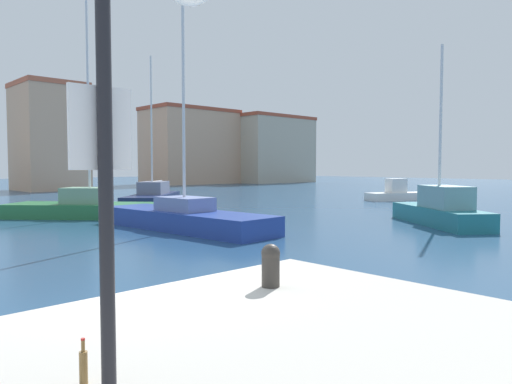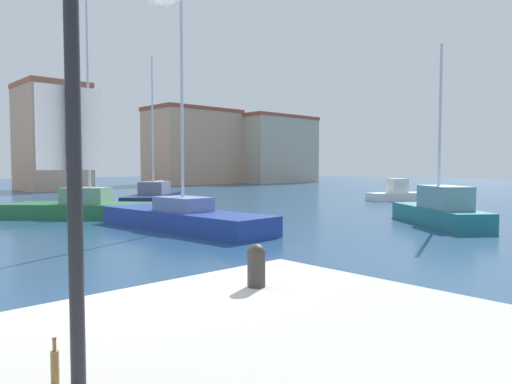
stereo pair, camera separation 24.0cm
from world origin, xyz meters
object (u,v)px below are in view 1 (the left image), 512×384
object	(u,v)px
sailboat_green_behind_lamppost	(90,207)
sailboat_teal_far_left	(441,210)
sailboat_navy_inner_mooring	(153,194)
mooring_bollard	(271,264)
motorboat_white_center_channel	(397,194)
bottle	(83,366)
sailboat_blue_near_pier	(184,217)

from	to	relation	value
sailboat_green_behind_lamppost	sailboat_teal_far_left	distance (m)	17.03
sailboat_navy_inner_mooring	mooring_bollard	bearing A→B (deg)	-118.42
sailboat_green_behind_lamppost	motorboat_white_center_channel	size ratio (longest dim) A/B	2.09
bottle	sailboat_navy_inner_mooring	xyz separation A→B (m)	(17.16, 27.29, -0.65)
bottle	motorboat_white_center_channel	world-z (taller)	motorboat_white_center_channel
sailboat_green_behind_lamppost	sailboat_blue_near_pier	distance (m)	7.27
bottle	mooring_bollard	bearing A→B (deg)	19.40
sailboat_navy_inner_mooring	bottle	bearing A→B (deg)	-122.16
bottle	motorboat_white_center_channel	xyz separation A→B (m)	(31.55, 15.76, -0.70)
sailboat_teal_far_left	sailboat_navy_inner_mooring	distance (m)	20.95
mooring_bollard	sailboat_blue_near_pier	bearing A→B (deg)	59.59
mooring_bollard	sailboat_teal_far_left	size ratio (longest dim) A/B	0.07
mooring_bollard	sailboat_teal_far_left	xyz separation A→B (m)	(16.15, 5.39, -0.68)
sailboat_green_behind_lamppost	sailboat_blue_near_pier	size ratio (longest dim) A/B	0.80
sailboat_green_behind_lamppost	sailboat_navy_inner_mooring	world-z (taller)	sailboat_green_behind_lamppost
bottle	sailboat_navy_inner_mooring	bearing A→B (deg)	57.84
bottle	sailboat_green_behind_lamppost	xyz separation A→B (m)	(9.21, 20.29, -0.67)
sailboat_green_behind_lamppost	sailboat_blue_near_pier	xyz separation A→B (m)	(0.81, -7.22, 0.01)
mooring_bollard	sailboat_navy_inner_mooring	world-z (taller)	sailboat_navy_inner_mooring
sailboat_green_behind_lamppost	motorboat_white_center_channel	bearing A→B (deg)	-11.47
sailboat_teal_far_left	bottle	bearing A→B (deg)	-161.40
bottle	sailboat_navy_inner_mooring	size ratio (longest dim) A/B	0.03
sailboat_navy_inner_mooring	motorboat_white_center_channel	distance (m)	18.44
motorboat_white_center_channel	sailboat_blue_near_pier	bearing A→B (deg)	-172.89
bottle	motorboat_white_center_channel	bearing A→B (deg)	26.54
sailboat_green_behind_lamppost	motorboat_white_center_channel	world-z (taller)	sailboat_green_behind_lamppost
mooring_bollard	bottle	bearing A→B (deg)	-160.60
bottle	sailboat_navy_inner_mooring	distance (m)	32.25
sailboat_green_behind_lamppost	mooring_bollard	bearing A→B (deg)	-107.99
sailboat_navy_inner_mooring	sailboat_blue_near_pier	size ratio (longest dim) A/B	0.77
sailboat_green_behind_lamppost	motorboat_white_center_channel	xyz separation A→B (m)	(22.34, -4.53, -0.03)
sailboat_navy_inner_mooring	motorboat_white_center_channel	xyz separation A→B (m)	(14.39, -11.54, -0.06)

